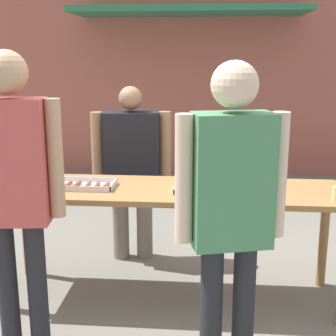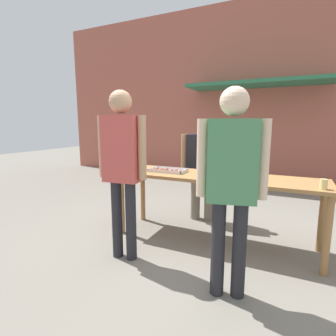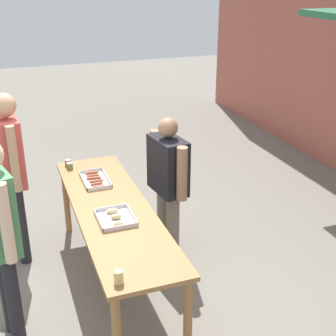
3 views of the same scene
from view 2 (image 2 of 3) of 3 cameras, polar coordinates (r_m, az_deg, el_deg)
ground_plane at (r=3.55m, az=9.76°, el=-15.39°), size 24.00×24.00×0.00m
building_facade_back at (r=7.18m, az=19.26°, el=15.22°), size 12.00×1.11×4.50m
serving_table at (r=3.31m, az=10.14°, el=-3.30°), size 2.55×0.69×0.87m
food_tray_sausages at (r=3.47m, az=-0.05°, el=-0.59°), size 0.48×0.26×0.04m
food_tray_buns at (r=3.20m, az=14.17°, el=-1.70°), size 0.38×0.31×0.06m
condiment_jar_mustard at (r=3.54m, az=-8.86°, el=-0.10°), size 0.07×0.07×0.08m
condiment_jar_ketchup at (r=3.49m, az=-7.52°, el=-0.21°), size 0.07×0.07×0.08m
beer_cup at (r=2.96m, az=30.77°, el=-3.05°), size 0.07×0.07×0.10m
person_server_behind_table at (r=4.04m, az=7.62°, el=1.18°), size 0.69×0.33×1.55m
person_customer_holding_hotdog at (r=2.83m, az=-9.95°, el=1.82°), size 0.56×0.25×1.84m
person_customer_with_cup at (r=2.21m, az=13.66°, el=-1.58°), size 0.56×0.31×1.79m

